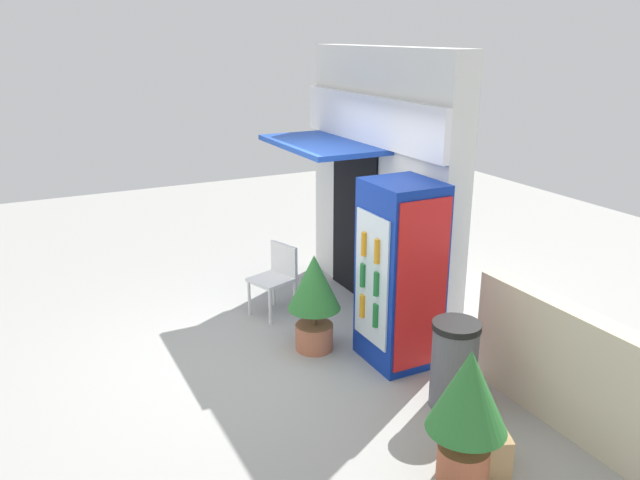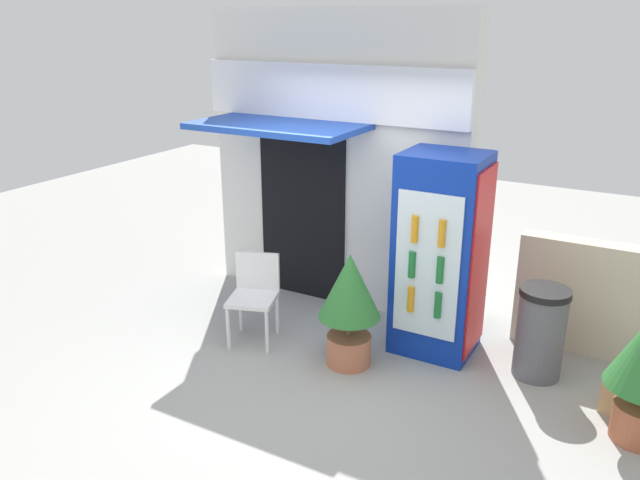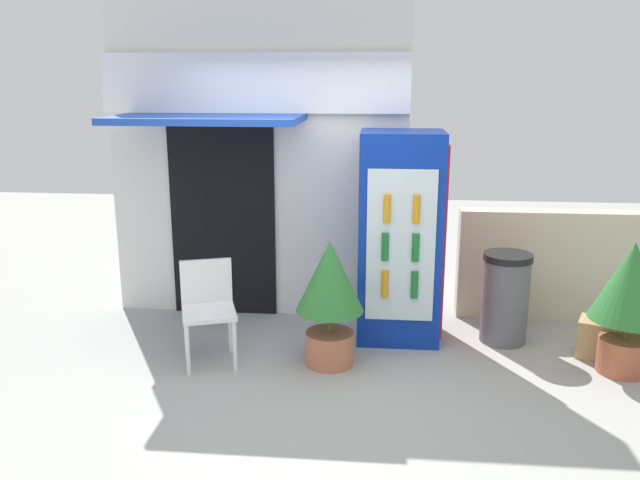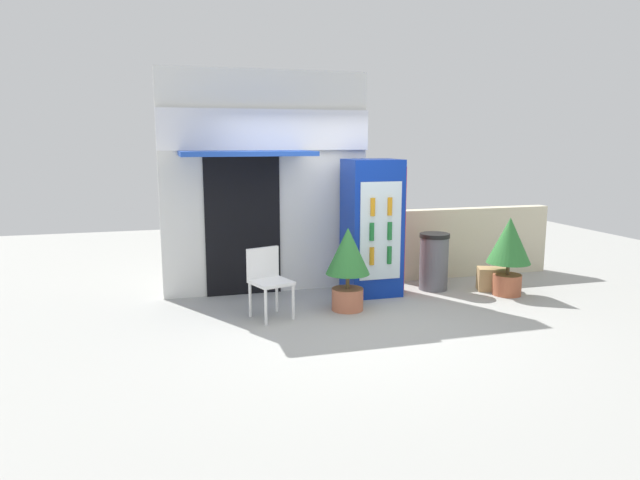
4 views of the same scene
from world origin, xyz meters
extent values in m
plane|color=#A3A39E|center=(0.00, 0.00, 0.00)|extent=(16.00, 16.00, 0.00)
cube|color=silver|center=(-0.61, 1.71, 1.55)|extent=(2.91, 0.32, 3.09)
cube|color=white|center=(-0.61, 1.51, 2.29)|extent=(2.91, 0.08, 0.55)
cube|color=#1E47B2|center=(-0.96, 1.08, 1.98)|extent=(1.69, 0.94, 0.06)
cube|color=black|center=(-0.96, 1.53, 0.97)|extent=(1.04, 0.03, 1.93)
cube|color=#0C2D9E|center=(0.77, 1.08, 0.95)|extent=(0.73, 0.64, 1.89)
cube|color=silver|center=(0.77, 0.75, 0.95)|extent=(0.58, 0.02, 1.32)
cube|color=red|center=(1.15, 1.08, 0.95)|extent=(0.02, 0.58, 1.70)
cylinder|color=orange|center=(0.65, 0.73, 0.61)|extent=(0.06, 0.06, 0.24)
cylinder|color=#196B2D|center=(0.90, 0.73, 0.61)|extent=(0.06, 0.06, 0.24)
cylinder|color=#196B2D|center=(0.64, 0.73, 0.95)|extent=(0.06, 0.06, 0.24)
cylinder|color=#196B2D|center=(0.90, 0.73, 0.95)|extent=(0.06, 0.06, 0.24)
cylinder|color=orange|center=(0.65, 0.73, 1.28)|extent=(0.06, 0.06, 0.24)
cylinder|color=orange|center=(0.89, 0.73, 1.28)|extent=(0.06, 0.06, 0.24)
cylinder|color=white|center=(-0.92, 0.09, 0.21)|extent=(0.04, 0.04, 0.43)
cylinder|color=white|center=(-0.56, 0.21, 0.21)|extent=(0.04, 0.04, 0.43)
cylinder|color=white|center=(-1.05, 0.46, 0.21)|extent=(0.04, 0.04, 0.43)
cylinder|color=white|center=(-0.69, 0.58, 0.21)|extent=(0.04, 0.04, 0.43)
cube|color=white|center=(-0.81, 0.33, 0.45)|extent=(0.55, 0.56, 0.04)
cube|color=white|center=(-0.87, 0.53, 0.66)|extent=(0.42, 0.18, 0.38)
cylinder|color=#BC6B4C|center=(0.20, 0.40, 0.14)|extent=(0.40, 0.40, 0.28)
cylinder|color=brown|center=(0.20, 0.40, 0.38)|extent=(0.05, 0.05, 0.19)
cone|color=#2D7533|center=(0.20, 0.40, 0.77)|extent=(0.56, 0.56, 0.59)
cylinder|color=#AD5B3D|center=(2.58, 0.47, 0.15)|extent=(0.39, 0.39, 0.29)
cylinder|color=#595960|center=(1.73, 1.04, 0.38)|extent=(0.41, 0.41, 0.77)
cylinder|color=black|center=(1.73, 1.04, 0.80)|extent=(0.43, 0.43, 0.06)
cube|color=tan|center=(2.53, 0.75, 0.16)|extent=(0.49, 0.42, 0.33)
camera|label=1|loc=(5.66, -2.29, 3.24)|focal=35.41mm
camera|label=2|loc=(2.46, -4.17, 2.99)|focal=35.51mm
camera|label=3|loc=(0.60, -4.65, 2.36)|focal=36.60mm
camera|label=4|loc=(-2.11, -6.34, 2.15)|focal=32.30mm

